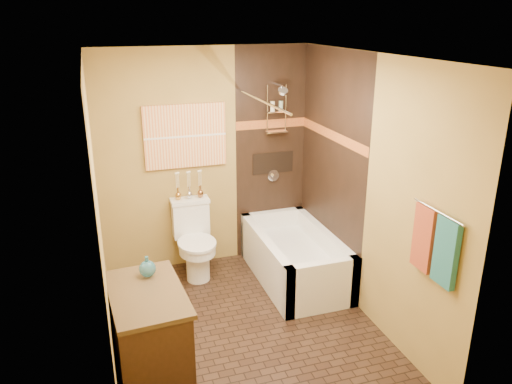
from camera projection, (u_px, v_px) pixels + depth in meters
name	position (u px, v px, depth m)	size (l,w,h in m)	color
floor	(246.00, 329.00, 4.71)	(3.00, 3.00, 0.00)	black
wall_left	(100.00, 223.00, 3.94)	(0.02, 3.00, 2.50)	#AD8C43
wall_right	(368.00, 191.00, 4.65)	(0.02, 3.00, 2.50)	#AD8C43
wall_back	(206.00, 160.00, 5.63)	(2.40, 0.02, 2.50)	#AD8C43
wall_front	(319.00, 292.00, 2.95)	(2.40, 0.02, 2.50)	#AD8C43
ceiling	(244.00, 56.00, 3.87)	(3.00, 3.00, 0.00)	silver
alcove_tile_back	(271.00, 155.00, 5.85)	(0.85, 0.01, 2.50)	black
alcove_tile_right	(331.00, 169.00, 5.31)	(0.01, 1.50, 2.50)	black
mosaic_band_back	(271.00, 124.00, 5.72)	(0.85, 0.01, 0.10)	#9A3A1C
mosaic_band_right	(332.00, 135.00, 5.19)	(0.01, 1.50, 0.10)	#9A3A1C
alcove_niche	(273.00, 163.00, 5.89)	(0.50, 0.01, 0.25)	black
shower_fixtures	(277.00, 121.00, 5.62)	(0.24, 0.33, 1.16)	silver
curtain_rod	(261.00, 100.00, 4.82)	(0.03, 0.03, 1.55)	silver
towel_bar	(438.00, 212.00, 3.63)	(0.02, 0.02, 0.55)	silver
towel_teal	(446.00, 252.00, 3.60)	(0.05, 0.22, 0.52)	#1B5B5B
towel_rust	(424.00, 238.00, 3.83)	(0.05, 0.22, 0.52)	maroon
sunset_painting	(185.00, 136.00, 5.44)	(0.90, 0.04, 0.70)	orange
vanity_mirror	(100.00, 211.00, 3.50)	(0.01, 1.00, 0.90)	white
bathtub	(295.00, 261.00, 5.54)	(0.80, 1.50, 0.55)	white
toilet	(195.00, 240.00, 5.57)	(0.43, 0.64, 0.85)	white
vanity	(149.00, 336.00, 3.95)	(0.61, 0.94, 0.80)	black
teal_bottle	(147.00, 267.00, 4.01)	(0.14, 0.14, 0.22)	#266472
bud_vases	(189.00, 184.00, 5.55)	(0.32, 0.07, 0.31)	#BF883B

